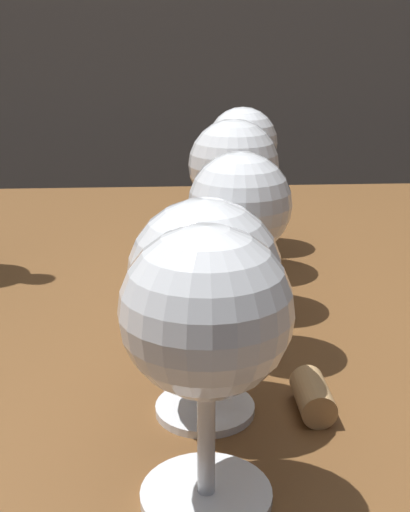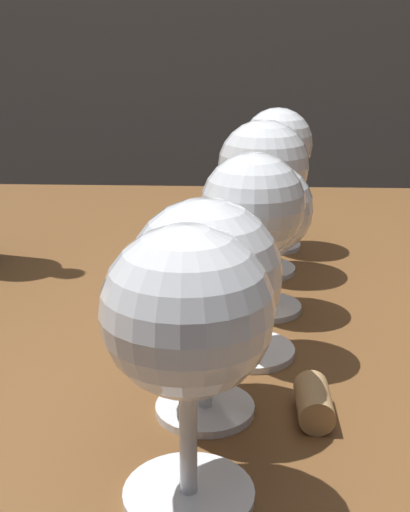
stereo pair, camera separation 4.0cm
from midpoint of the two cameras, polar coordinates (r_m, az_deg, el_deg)
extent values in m
cube|color=brown|center=(0.65, -10.59, -3.95)|extent=(1.26, 0.84, 0.03)
cylinder|color=white|center=(0.38, -3.15, -19.02)|extent=(0.07, 0.07, 0.00)
cylinder|color=white|center=(0.35, -3.27, -14.04)|extent=(0.01, 0.01, 0.07)
sphere|color=white|center=(0.32, -3.47, -4.60)|extent=(0.08, 0.08, 0.08)
ellipsoid|color=gold|center=(0.33, -3.46, -5.24)|extent=(0.07, 0.07, 0.03)
cylinder|color=white|center=(0.45, -2.65, -12.40)|extent=(0.06, 0.06, 0.00)
cylinder|color=white|center=(0.43, -2.71, -8.90)|extent=(0.01, 0.01, 0.06)
sphere|color=white|center=(0.41, -2.84, -1.65)|extent=(0.09, 0.09, 0.09)
ellipsoid|color=#470A16|center=(0.41, -2.83, -1.77)|extent=(0.08, 0.08, 0.04)
cylinder|color=white|center=(0.52, 0.45, -7.65)|extent=(0.07, 0.07, 0.00)
cylinder|color=white|center=(0.50, 0.47, -3.05)|extent=(0.01, 0.01, 0.08)
sphere|color=white|center=(0.48, 0.49, 4.26)|extent=(0.07, 0.07, 0.07)
ellipsoid|color=pink|center=(0.48, 0.49, 3.83)|extent=(0.06, 0.06, 0.03)
cylinder|color=white|center=(0.60, 1.23, -4.07)|extent=(0.06, 0.06, 0.00)
cylinder|color=white|center=(0.58, 1.25, -1.14)|extent=(0.01, 0.01, 0.06)
sphere|color=white|center=(0.57, 1.28, 4.01)|extent=(0.08, 0.08, 0.08)
ellipsoid|color=beige|center=(0.57, 1.28, 3.88)|extent=(0.07, 0.07, 0.03)
cylinder|color=white|center=(0.69, 0.57, -0.97)|extent=(0.07, 0.07, 0.00)
cylinder|color=white|center=(0.68, 0.58, 2.13)|extent=(0.01, 0.01, 0.07)
sphere|color=white|center=(0.66, 0.60, 7.47)|extent=(0.09, 0.09, 0.09)
ellipsoid|color=maroon|center=(0.66, 0.60, 7.51)|extent=(0.08, 0.08, 0.04)
cylinder|color=white|center=(0.76, 1.43, 0.99)|extent=(0.06, 0.06, 0.00)
cylinder|color=white|center=(0.75, 1.46, 4.26)|extent=(0.01, 0.01, 0.08)
sphere|color=white|center=(0.74, 1.50, 9.26)|extent=(0.07, 0.07, 0.07)
ellipsoid|color=#380711|center=(0.74, 1.49, 8.83)|extent=(0.06, 0.06, 0.02)
cylinder|color=tan|center=(0.44, 6.21, -11.41)|extent=(0.02, 0.04, 0.02)
camera|label=1|loc=(0.02, -92.86, -0.95)|focal=48.90mm
camera|label=2|loc=(0.02, 87.14, 0.95)|focal=48.90mm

